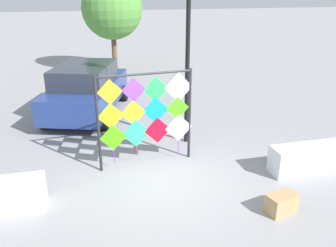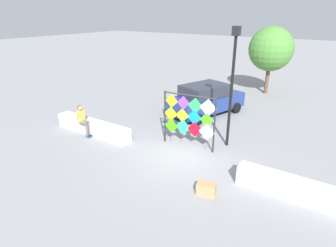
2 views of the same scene
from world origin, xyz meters
TOP-DOWN VIEW (x-y plane):
  - ground at (0.00, 0.00)m, footprint 120.00×120.00m
  - kite_display_rack at (-0.21, 0.95)m, footprint 2.42×0.27m
  - parked_car at (-1.55, 5.21)m, footprint 3.30×4.95m
  - cardboard_box_large at (2.02, -1.77)m, footprint 0.69×0.50m
  - lamp_post at (1.15, 2.05)m, footprint 0.28×0.28m
  - tree_broadleaf at (0.17, 11.79)m, footprint 3.06×3.06m

SIDE VIEW (x-z plane):
  - ground at x=0.00m, z-range 0.00..0.00m
  - cardboard_box_large at x=2.02m, z-range 0.00..0.40m
  - parked_car at x=-1.55m, z-range 0.01..1.79m
  - kite_display_rack at x=-0.21m, z-range 0.23..2.63m
  - lamp_post at x=1.15m, z-range 0.56..5.64m
  - tree_broadleaf at x=0.17m, z-range 0.82..5.52m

